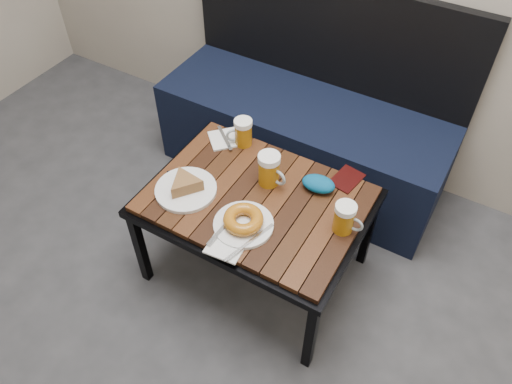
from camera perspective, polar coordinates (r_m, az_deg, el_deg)
The scene contains 12 objects.
bench at distance 2.50m, azimuth 5.57°, elevation 6.99°, with size 1.40×0.50×0.95m.
cafe_table at distance 1.93m, azimuth 0.00°, elevation -1.46°, with size 0.84×0.62×0.47m.
beer_mug_left at distance 2.07m, azimuth -1.53°, elevation 6.84°, with size 0.11×0.10×0.12m.
beer_mug_centre at distance 1.90m, azimuth 1.55°, elevation 2.59°, with size 0.13×0.10×0.14m.
beer_mug_right at distance 1.77m, azimuth 10.12°, elevation -2.94°, with size 0.11×0.08×0.12m.
plate_pie at distance 1.92m, azimuth -8.06°, elevation 0.64°, with size 0.24×0.24×0.07m.
plate_bagel at distance 1.78m, azimuth -1.46°, elevation -3.41°, with size 0.22×0.28×0.06m.
napkin_left at distance 2.13m, azimuth -3.59°, elevation 6.08°, with size 0.18×0.18×0.01m.
napkin_right at distance 1.74m, azimuth -3.49°, elevation -6.31°, with size 0.13×0.12×0.01m.
passport_navy at distance 1.98m, azimuth -8.52°, elevation 1.47°, with size 0.09×0.12×0.01m, color black.
passport_burgundy at distance 1.99m, azimuth 10.33°, elevation 1.47°, with size 0.10×0.13×0.01m, color black.
knit_pouch at distance 1.92m, azimuth 7.15°, elevation 0.94°, with size 0.13×0.08×0.06m, color navy.
Camera 1 is at (0.64, -0.01, 1.87)m, focal length 35.00 mm.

